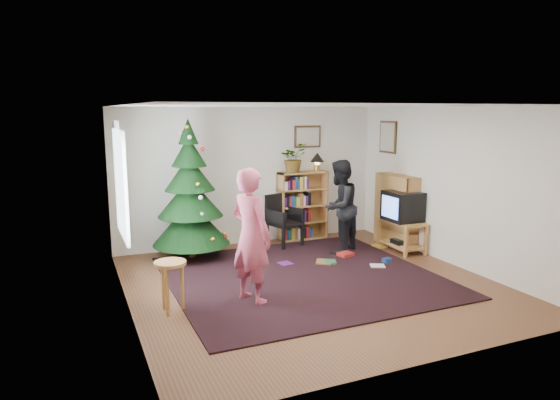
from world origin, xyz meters
name	(u,v)px	position (x,y,z in m)	size (l,w,h in m)	color
floor	(311,283)	(0.00, 0.00, 0.00)	(5.00, 5.00, 0.00)	brown
ceiling	(313,106)	(0.00, 0.00, 2.50)	(5.00, 5.00, 0.00)	white
wall_back	(251,176)	(0.00, 2.50, 1.25)	(5.00, 0.02, 2.50)	silver
wall_front	(433,240)	(0.00, -2.50, 1.25)	(5.00, 0.02, 2.50)	silver
wall_left	(124,212)	(-2.50, 0.00, 1.25)	(0.02, 5.00, 2.50)	silver
wall_right	(453,187)	(2.50, 0.00, 1.25)	(0.02, 5.00, 2.50)	silver
rug	(302,276)	(0.00, 0.30, 0.01)	(3.80, 3.60, 0.02)	black
window_pane	(121,184)	(-2.47, 0.60, 1.50)	(0.04, 1.20, 1.40)	silver
curtain	(119,177)	(-2.43, 1.30, 1.50)	(0.06, 0.35, 1.60)	silver
picture_back	(307,137)	(1.15, 2.48, 1.95)	(0.55, 0.03, 0.42)	#4C3319
picture_right	(388,137)	(2.48, 1.75, 1.95)	(0.03, 0.50, 0.60)	#4C3319
christmas_tree	(190,201)	(-1.27, 1.91, 0.97)	(1.28, 1.28, 2.32)	#3F2816
bookshelf_back	(303,205)	(0.99, 2.34, 0.66)	(0.95, 0.30, 1.30)	#B47640
bookshelf_right	(396,210)	(2.34, 1.23, 0.66)	(0.30, 0.95, 1.30)	#B47640
tv_stand	(402,233)	(2.22, 0.88, 0.32)	(0.47, 0.85, 0.55)	#B47640
crt_tv	(403,206)	(2.22, 0.88, 0.81)	(0.54, 0.59, 0.51)	black
armchair	(282,218)	(0.47, 2.10, 0.50)	(0.64, 0.66, 0.94)	black
stool	(170,273)	(-2.03, -0.24, 0.50)	(0.39, 0.39, 0.64)	#B47640
person_standing	(251,236)	(-1.01, -0.29, 0.87)	(0.64, 0.42, 1.75)	#C74F68
person_by_chair	(339,207)	(1.16, 1.24, 0.81)	(0.79, 0.61, 1.62)	black
potted_plant	(293,158)	(0.79, 2.34, 1.57)	(0.49, 0.43, 0.55)	gray
table_lamp	(317,159)	(1.29, 2.34, 1.54)	(0.27, 0.27, 0.35)	#A57F33
floor_clutter	(347,258)	(1.05, 0.74, 0.04)	(2.19, 1.18, 0.08)	#A51E19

